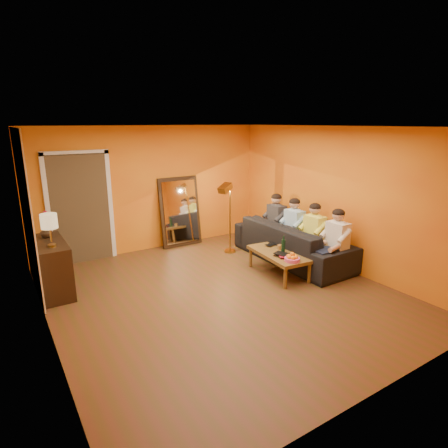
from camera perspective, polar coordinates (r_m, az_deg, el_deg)
room_shell at (r=5.95m, az=-2.18°, el=2.03°), size 5.00×5.50×2.60m
white_accent at (r=6.55m, az=-27.89°, el=1.47°), size 0.02×1.90×2.58m
doorway_recess at (r=7.78m, az=-21.20°, el=2.26°), size 1.06×0.30×2.10m
door_jamb_left at (r=7.58m, az=-25.22°, el=1.51°), size 0.08×0.06×2.20m
door_jamb_right at (r=7.78m, az=-16.92°, el=2.66°), size 0.08×0.06×2.20m
door_header at (r=7.51m, az=-21.80°, el=10.07°), size 1.22×0.06×0.08m
mirror_frame at (r=8.28m, az=-6.73°, el=1.88°), size 0.92×0.27×1.51m
mirror_glass at (r=8.24m, az=-6.61°, el=1.83°), size 0.78×0.21×1.35m
sideboard at (r=6.62m, az=-24.68°, el=-5.95°), size 0.44×1.18×0.85m
table_lamp at (r=6.13m, az=-24.98°, el=-0.91°), size 0.24×0.24×0.51m
sofa at (r=7.53m, az=10.32°, el=-2.65°), size 2.59×1.01×0.76m
coffee_table at (r=6.82m, az=8.30°, el=-5.96°), size 0.73×1.27×0.42m
floor_lamp at (r=7.75m, az=0.93°, el=0.76°), size 0.37×0.33×1.44m
dog at (r=6.97m, az=16.21°, el=-5.04°), size 0.47×0.60×0.63m
person_far_left at (r=6.89m, az=16.82°, el=-2.73°), size 0.70×0.44×1.22m
person_mid_left at (r=7.24m, az=13.57°, el=-1.63°), size 0.70×0.44×1.22m
person_mid_right at (r=7.62m, az=10.62°, el=-0.63°), size 0.70×0.44×1.22m
person_far_right at (r=8.01m, az=7.96°, el=0.28°), size 0.70×0.44×1.22m
fruit_bowl at (r=6.35m, az=10.35°, el=-4.91°), size 0.26×0.26×0.16m
wine_bottle at (r=6.70m, az=9.03°, el=-3.09°), size 0.07×0.07×0.31m
tumbler at (r=6.90m, az=8.50°, el=-3.50°), size 0.10×0.10×0.09m
laptop at (r=7.11m, az=7.65°, el=-3.15°), size 0.37×0.29×0.03m
book_lower at (r=6.49m, az=8.31°, el=-5.00°), size 0.23×0.26×0.02m
book_mid at (r=6.50m, az=8.33°, el=-4.80°), size 0.24×0.27×0.02m
book_upper at (r=6.47m, az=8.38°, el=-4.71°), size 0.24×0.27×0.02m
vase at (r=6.70m, az=-25.49°, el=-1.09°), size 0.18×0.18×0.19m
flowers at (r=6.64m, az=-25.73°, el=0.97°), size 0.17×0.17×0.45m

